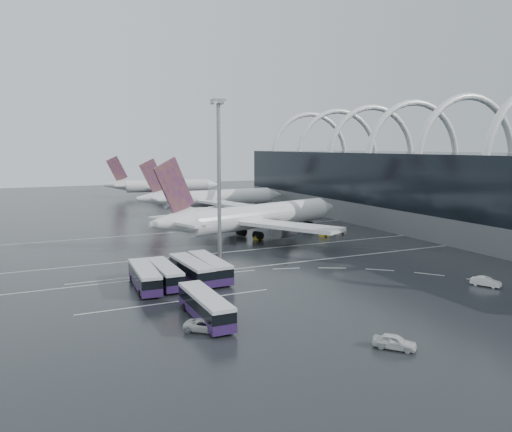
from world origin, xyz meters
name	(u,v)px	position (x,y,z in m)	size (l,w,h in m)	color
ground	(277,262)	(0.00, 0.00, 0.00)	(420.00, 420.00, 0.00)	black
terminal	(443,186)	(61.56, 19.84, 10.87)	(42.00, 160.00, 34.90)	#505355
lane_marking_near	(282,264)	(0.00, -2.00, 0.01)	(120.00, 0.25, 0.01)	silver
lane_marking_mid	(251,250)	(0.00, 12.00, 0.01)	(120.00, 0.25, 0.01)	silver
lane_marking_far	(207,230)	(0.00, 40.00, 0.01)	(120.00, 0.25, 0.01)	silver
bus_bay_line_south	(178,301)	(-24.00, -16.00, 0.01)	(28.00, 0.25, 0.01)	silver
bus_bay_line_north	(152,275)	(-24.00, 0.00, 0.01)	(28.00, 0.25, 0.01)	silver
airliner_main	(253,217)	(6.28, 24.88, 4.92)	(56.85, 49.23, 19.64)	white
airliner_gate_b	(211,198)	(13.35, 74.05, 4.53)	(52.04, 46.82, 18.09)	white
airliner_gate_c	(162,186)	(11.22, 131.98, 4.46)	(49.98, 45.51, 17.84)	white
bus_row_near_a	(145,277)	(-26.79, -7.31, 1.82)	(3.70, 13.61, 3.32)	#1F123A
bus_row_near_b	(165,274)	(-23.44, -6.62, 1.76)	(3.14, 12.99, 3.20)	#1F123A
bus_row_near_c	(191,270)	(-18.91, -6.16, 1.84)	(3.82, 13.73, 3.34)	#1F123A
bus_row_near_d	(210,267)	(-15.67, -5.90, 1.88)	(3.43, 13.89, 3.41)	#1F123A
bus_row_far_c	(205,306)	(-22.92, -24.78, 1.83)	(3.30, 13.57, 3.34)	#1F123A
van_curve_a	(205,325)	(-24.25, -28.52, 0.71)	(2.35, 5.09, 1.41)	silver
van_curve_b	(395,342)	(-7.31, -42.08, 0.79)	(1.87, 4.65, 1.58)	silver
van_curve_c	(486,282)	(22.10, -28.75, 0.74)	(1.56, 4.46, 1.47)	silver
floodlight_mast	(219,159)	(-8.57, 8.13, 19.30)	(2.35, 2.35, 30.68)	gray
gse_cart_belly_a	(324,234)	(22.73, 18.98, 0.62)	(2.27, 1.34, 1.24)	#B79818
gse_cart_belly_b	(287,227)	(19.29, 31.73, 0.68)	(2.49, 1.47, 1.36)	slate
gse_cart_belly_c	(259,237)	(6.32, 21.80, 0.55)	(2.03, 1.20, 1.11)	#B79818
gse_cart_belly_d	(341,232)	(28.00, 19.48, 0.61)	(2.24, 1.32, 1.22)	slate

